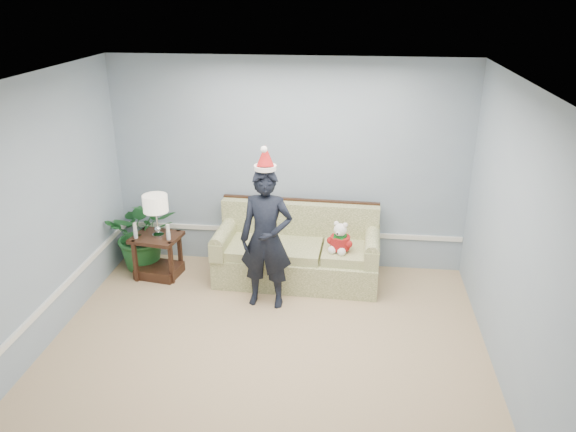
# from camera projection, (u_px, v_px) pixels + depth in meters

# --- Properties ---
(room_shell) EXTENTS (4.54, 5.04, 2.74)m
(room_shell) POSITION_uv_depth(u_px,v_px,m) (255.00, 252.00, 4.78)
(room_shell) COLOR tan
(room_shell) RESTS_ON ground
(wainscot_trim) EXTENTS (4.49, 4.99, 0.06)m
(wainscot_trim) POSITION_uv_depth(u_px,v_px,m) (172.00, 273.00, 6.33)
(wainscot_trim) COLOR white
(wainscot_trim) RESTS_ON room_shell
(sofa) EXTENTS (2.04, 0.93, 0.94)m
(sofa) POSITION_uv_depth(u_px,v_px,m) (298.00, 253.00, 7.05)
(sofa) COLOR #576530
(sofa) RESTS_ON room_shell
(side_table) EXTENTS (0.64, 0.56, 0.55)m
(side_table) POSITION_uv_depth(u_px,v_px,m) (158.00, 260.00, 7.15)
(side_table) COLOR #391D14
(side_table) RESTS_ON room_shell
(table_lamp) EXTENTS (0.31, 0.31, 0.55)m
(table_lamp) POSITION_uv_depth(u_px,v_px,m) (155.00, 205.00, 6.85)
(table_lamp) COLOR silver
(table_lamp) RESTS_ON side_table
(candle_pair) EXTENTS (0.47, 0.05, 0.20)m
(candle_pair) POSITION_uv_depth(u_px,v_px,m) (152.00, 232.00, 6.90)
(candle_pair) COLOR silver
(candle_pair) RESTS_ON side_table
(houseplant) EXTENTS (1.07, 1.00, 0.98)m
(houseplant) POSITION_uv_depth(u_px,v_px,m) (143.00, 232.00, 7.27)
(houseplant) COLOR #21602A
(houseplant) RESTS_ON room_shell
(man) EXTENTS (0.62, 0.43, 1.64)m
(man) POSITION_uv_depth(u_px,v_px,m) (266.00, 239.00, 6.28)
(man) COLOR black
(man) RESTS_ON room_shell
(santa_hat) EXTENTS (0.26, 0.29, 0.28)m
(santa_hat) POSITION_uv_depth(u_px,v_px,m) (265.00, 158.00, 5.94)
(santa_hat) COLOR white
(santa_hat) RESTS_ON man
(teddy_bear) EXTENTS (0.30, 0.30, 0.39)m
(teddy_bear) POSITION_uv_depth(u_px,v_px,m) (340.00, 241.00, 6.69)
(teddy_bear) COLOR white
(teddy_bear) RESTS_ON sofa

